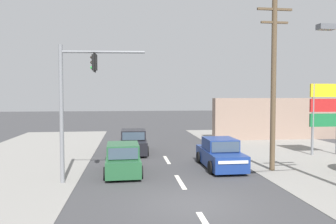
{
  "coord_description": "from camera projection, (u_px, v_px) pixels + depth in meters",
  "views": [
    {
      "loc": [
        -2.3,
        -11.14,
        3.83
      ],
      "look_at": [
        -0.42,
        4.0,
        3.06
      ],
      "focal_mm": 35.0,
      "sensor_mm": 36.0,
      "label": 1
    }
  ],
  "objects": [
    {
      "name": "ground_plane",
      "position": [
        194.0,
        204.0,
        11.52
      ],
      "size": [
        140.0,
        140.0,
        0.0
      ],
      "primitive_type": "plane",
      "color": "#3A3A3D"
    },
    {
      "name": "sedan_crossing_left",
      "position": [
        133.0,
        142.0,
        21.76
      ],
      "size": [
        1.93,
        4.26,
        1.56
      ],
      "color": "black",
      "rests_on": "ground"
    },
    {
      "name": "traffic_signal_mast",
      "position": [
        74.0,
        95.0,
        14.12
      ],
      "size": [
        3.68,
        0.44,
        6.0
      ],
      "color": "slate",
      "rests_on": "ground"
    },
    {
      "name": "shopping_plaza_sign",
      "position": [
        325.0,
        109.0,
        20.92
      ],
      "size": [
        2.1,
        0.16,
        4.6
      ],
      "color": "slate",
      "rests_on": "ground"
    },
    {
      "name": "sedan_oncoming_mid",
      "position": [
        220.0,
        154.0,
        17.33
      ],
      "size": [
        1.91,
        4.25,
        1.56
      ],
      "color": "navy",
      "rests_on": "ground"
    },
    {
      "name": "shopfront_wall_far",
      "position": [
        280.0,
        119.0,
        28.64
      ],
      "size": [
        12.0,
        1.0,
        3.6
      ],
      "primitive_type": "cube",
      "color": "gray",
      "rests_on": "ground"
    },
    {
      "name": "utility_pole_midground_right",
      "position": [
        273.0,
        82.0,
        16.48
      ],
      "size": [
        1.8,
        0.26,
        8.57
      ],
      "color": "brown",
      "rests_on": "ground"
    },
    {
      "name": "lane_dash_far",
      "position": [
        167.0,
        160.0,
        19.45
      ],
      "size": [
        0.2,
        2.4,
        0.01
      ],
      "primitive_type": "cube",
      "color": "silver",
      "rests_on": "ground"
    },
    {
      "name": "hatchback_oncoming_near",
      "position": [
        123.0,
        160.0,
        15.92
      ],
      "size": [
        1.86,
        3.68,
        1.53
      ],
      "color": "#235633",
      "rests_on": "ground"
    },
    {
      "name": "lane_dash_mid",
      "position": [
        180.0,
        182.0,
        14.49
      ],
      "size": [
        0.2,
        2.4,
        0.01
      ],
      "primitive_type": "cube",
      "color": "silver",
      "rests_on": "ground"
    }
  ]
}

